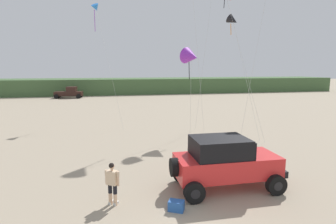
{
  "coord_description": "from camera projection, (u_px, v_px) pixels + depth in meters",
  "views": [
    {
      "loc": [
        -2.29,
        -5.9,
        5.15
      ],
      "look_at": [
        0.12,
        5.19,
        3.32
      ],
      "focal_mm": 28.84,
      "sensor_mm": 36.0,
      "label": 1
    }
  ],
  "objects": [
    {
      "name": "distant_pickup",
      "position": [
        69.0,
        93.0,
        47.37
      ],
      "size": [
        4.74,
        2.72,
        1.98
      ],
      "color": "black",
      "rests_on": "ground_plane"
    },
    {
      "name": "cooler_box",
      "position": [
        176.0,
        206.0,
        9.86
      ],
      "size": [
        0.66,
        0.58,
        0.38
      ],
      "primitive_type": "cube",
      "rotation": [
        0.0,
        0.0,
        -0.48
      ],
      "color": "#23519E",
      "rests_on": "ground_plane"
    },
    {
      "name": "kite_red_delta",
      "position": [
        191.0,
        57.0,
        19.62
      ],
      "size": [
        1.94,
        1.87,
        6.8
      ],
      "color": "purple",
      "rests_on": "ground_plane"
    },
    {
      "name": "jeep",
      "position": [
        225.0,
        161.0,
        11.59
      ],
      "size": [
        4.87,
        2.43,
        2.26
      ],
      "color": "red",
      "rests_on": "ground_plane"
    },
    {
      "name": "dune_ridge",
      "position": [
        131.0,
        86.0,
        57.21
      ],
      "size": [
        90.0,
        9.85,
        3.06
      ],
      "primitive_type": "cube",
      "color": "#426038",
      "rests_on": "ground_plane"
    },
    {
      "name": "kite_purple_stunt",
      "position": [
        233.0,
        21.0,
        22.62
      ],
      "size": [
        1.37,
        5.66,
        9.74
      ],
      "color": "black",
      "rests_on": "ground_plane"
    },
    {
      "name": "kite_blue_swept",
      "position": [
        96.0,
        8.0,
        26.39
      ],
      "size": [
        2.67,
        6.52,
        11.49
      ],
      "color": "blue",
      "rests_on": "ground_plane"
    },
    {
      "name": "person_watching",
      "position": [
        112.0,
        181.0,
        10.18
      ],
      "size": [
        0.54,
        0.45,
        1.67
      ],
      "color": "#DBB28E",
      "rests_on": "ground_plane"
    }
  ]
}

